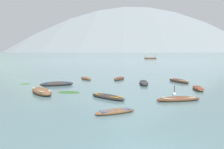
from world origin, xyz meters
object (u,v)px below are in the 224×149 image
Objects in this scene: rowboat_5 at (42,91)px; ferry_1 at (150,58)px; rowboat_7 at (119,79)px; rowboat_3 at (115,112)px; rowboat_9 at (144,83)px; rowboat_8 at (108,97)px; rowboat_6 at (198,88)px; rowboat_0 at (86,78)px; rowboat_4 at (57,84)px; mooring_buoy at (174,94)px; rowboat_1 at (179,81)px; rowboat_2 at (178,99)px.

ferry_1 is at bearing 79.51° from rowboat_5.
rowboat_5 is 1.40× the size of rowboat_7.
rowboat_9 reaches higher than rowboat_3.
rowboat_6 is at bearing 29.97° from rowboat_8.
rowboat_8 is (4.75, -14.90, -0.00)m from rowboat_0.
rowboat_3 is 11.02m from rowboat_5.
rowboat_9 is (-5.94, 4.20, 0.04)m from rowboat_6.
rowboat_4 is 0.61× the size of ferry_1.
rowboat_6 is 0.90× the size of rowboat_8.
ferry_1 is at bearing 79.50° from rowboat_0.
rowboat_7 is at bearing -0.44° from rowboat_0.
rowboat_4 is at bearing 91.96° from rowboat_5.
rowboat_4 is 17.39m from rowboat_6.
mooring_buoy reaches higher than rowboat_9.
rowboat_0 is 0.85× the size of rowboat_6.
rowboat_5 is (-16.28, -10.68, 0.06)m from rowboat_1.
mooring_buoy is at bearing 18.99° from rowboat_8.
rowboat_4 is 1.15× the size of rowboat_8.
rowboat_7 is (7.81, 6.84, -0.03)m from rowboat_4.
mooring_buoy is at bearing -93.92° from ferry_1.
rowboat_1 is at bearing -13.84° from rowboat_7.
rowboat_0 is 10.05m from rowboat_9.
mooring_buoy is at bearing -22.44° from rowboat_4.
rowboat_6 is (0.75, -7.01, -0.02)m from rowboat_1.
rowboat_8 is at bearing 174.13° from rowboat_2.
rowboat_7 is 0.45× the size of ferry_1.
rowboat_1 is at bearing 65.76° from rowboat_3.
rowboat_4 is at bearing -138.79° from rowboat_7.
rowboat_0 is 0.91× the size of rowboat_7.
rowboat_6 is at bearing 46.05° from mooring_buoy.
rowboat_4 is at bearing 172.40° from rowboat_6.
ferry_1 is at bearing 86.08° from mooring_buoy.
rowboat_4 is at bearing 147.71° from rowboat_2.
rowboat_4 reaches higher than rowboat_1.
rowboat_1 is 17.14m from rowboat_4.
mooring_buoy is (0.19, 2.93, -0.06)m from rowboat_2.
rowboat_7 reaches higher than rowboat_6.
rowboat_7 is at bearing 115.84° from mooring_buoy.
rowboat_4 is at bearing -170.47° from rowboat_9.
rowboat_2 is (-2.76, -13.38, -0.02)m from rowboat_1.
rowboat_7 is 6.05m from rowboat_9.
rowboat_9 is (8.73, -4.99, 0.04)m from rowboat_0.
rowboat_3 is 20.29m from rowboat_7.
rowboat_7 is 14.86m from rowboat_8.
rowboat_2 is at bearing -5.87° from rowboat_8.
rowboat_9 is (11.30, 1.90, -0.00)m from rowboat_4.
ferry_1 is (14.62, 119.38, 0.29)m from rowboat_8.
rowboat_8 is 0.53× the size of ferry_1.
rowboat_9 is at bearing -151.57° from rowboat_1.
rowboat_5 is 14.91m from rowboat_7.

